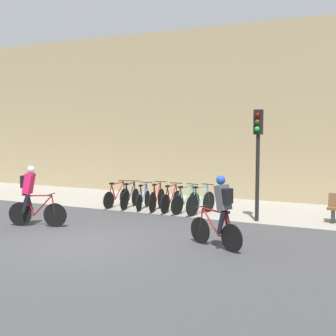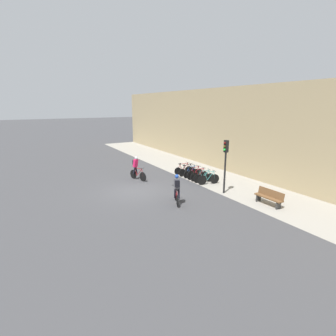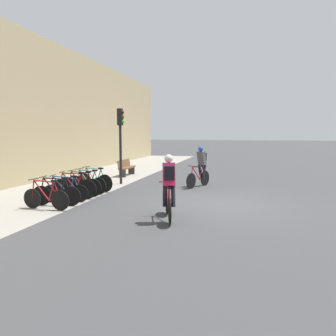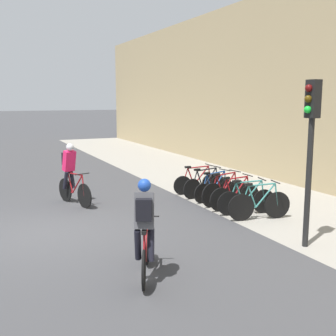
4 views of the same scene
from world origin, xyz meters
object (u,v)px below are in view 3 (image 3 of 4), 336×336
cyclist_pink (169,186)px  bench (126,167)px  parked_bike_5 (88,183)px  traffic_light_pole (121,132)px  parked_bike_1 (56,194)px  parked_bike_4 (81,186)px  parked_bike_6 (95,181)px  parked_bike_2 (65,191)px  parked_bike_3 (74,188)px  cyclist_grey (201,165)px  parked_bike_0 (46,197)px

cyclist_pink → bench: bearing=27.5°
parked_bike_5 → traffic_light_pole: traffic_light_pole is taller
parked_bike_1 → bench: 7.64m
parked_bike_4 → bench: 5.99m
parked_bike_4 → bench: bearing=4.8°
parked_bike_5 → traffic_light_pole: bearing=-7.5°
traffic_light_pole → parked_bike_6: bearing=170.4°
cyclist_pink → parked_bike_2: size_ratio=1.15×
parked_bike_5 → bench: 5.44m
parked_bike_1 → parked_bike_5: parked_bike_5 is taller
parked_bike_1 → parked_bike_2: 0.55m
parked_bike_1 → parked_bike_3: 1.10m
parked_bike_2 → parked_bike_3: size_ratio=0.94×
traffic_light_pole → bench: bearing=16.5°
parked_bike_2 → bench: 7.09m
cyclist_grey → parked_bike_6: cyclist_grey is taller
parked_bike_1 → parked_bike_0: bearing=-180.0°
cyclist_pink → parked_bike_6: bearing=46.8°
cyclist_grey → parked_bike_3: 5.55m
cyclist_grey → parked_bike_0: size_ratio=1.09×
parked_bike_3 → parked_bike_5: size_ratio=1.01×
cyclist_pink → parked_bike_4: (2.64, 3.99, -0.55)m
parked_bike_0 → parked_bike_3: parked_bike_3 is taller
parked_bike_3 → parked_bike_6: parked_bike_3 is taller
parked_bike_1 → traffic_light_pole: (4.77, -0.34, 2.01)m
parked_bike_4 → parked_bike_5: bearing=-0.1°
parked_bike_2 → parked_bike_4: size_ratio=0.96×
parked_bike_3 → parked_bike_2: bearing=-179.8°
cyclist_pink → parked_bike_5: cyclist_pink is taller
cyclist_grey → traffic_light_pole: bearing=92.0°
parked_bike_3 → parked_bike_6: bearing=-0.0°
parked_bike_3 → parked_bike_4: (0.55, -0.00, -0.01)m
parked_bike_1 → parked_bike_3: size_ratio=1.00×
cyclist_pink → bench: 9.72m
traffic_light_pole → bench: (2.85, 0.84, -1.93)m
cyclist_grey → parked_bike_2: size_ratio=1.14×
cyclist_pink → parked_bike_2: cyclist_pink is taller
parked_bike_0 → bench: (8.18, 0.50, 0.09)m
parked_bike_0 → parked_bike_2: parked_bike_0 is taller
parked_bike_1 → cyclist_grey: bearing=-39.3°
cyclist_pink → parked_bike_0: cyclist_pink is taller
parked_bike_0 → traffic_light_pole: (5.33, -0.34, 2.02)m
parked_bike_3 → parked_bike_5: parked_bike_3 is taller
parked_bike_4 → parked_bike_6: bearing=0.0°
cyclist_pink → parked_bike_0: 4.05m
parked_bike_0 → parked_bike_5: bearing=0.0°
parked_bike_1 → parked_bike_4: size_ratio=1.01×
parked_bike_3 → cyclist_grey: bearing=-46.6°
parked_bike_0 → parked_bike_5: 2.76m
cyclist_pink → parked_bike_0: (0.43, 3.99, -0.56)m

